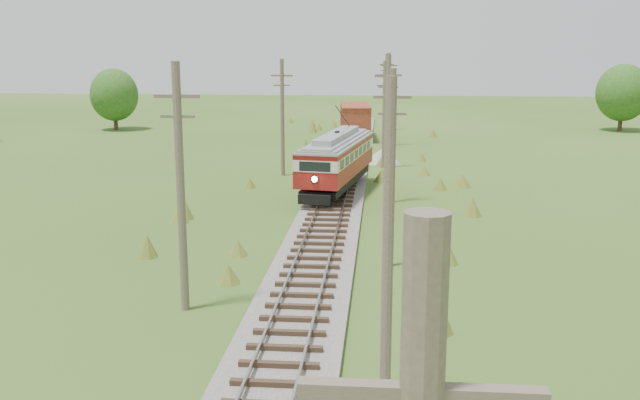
# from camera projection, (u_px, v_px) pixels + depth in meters

# --- Properties ---
(railbed_main) EXTENTS (3.60, 96.00, 0.57)m
(railbed_main) POSITION_uv_depth(u_px,v_px,m) (338.00, 189.00, 47.25)
(railbed_main) COLOR #605B54
(railbed_main) RESTS_ON ground
(streetcar) EXTENTS (4.48, 11.75, 5.31)m
(streetcar) POSITION_uv_depth(u_px,v_px,m) (337.00, 157.00, 45.96)
(streetcar) COLOR black
(streetcar) RESTS_ON ground
(gondola) EXTENTS (3.60, 9.24, 3.00)m
(gondola) POSITION_uv_depth(u_px,v_px,m) (355.00, 118.00, 74.59)
(gondola) COLOR black
(gondola) RESTS_ON ground
(gravel_pile) EXTENTS (3.18, 3.37, 1.15)m
(gravel_pile) POSITION_uv_depth(u_px,v_px,m) (383.00, 157.00, 59.07)
(gravel_pile) COLOR gray
(gravel_pile) RESTS_ON ground
(utility_pole_r_1) EXTENTS (0.30, 0.30, 8.80)m
(utility_pole_r_1) POSITION_uv_depth(u_px,v_px,m) (388.00, 254.00, 17.86)
(utility_pole_r_1) COLOR brown
(utility_pole_r_1) RESTS_ON ground
(utility_pole_r_2) EXTENTS (1.60, 0.30, 8.60)m
(utility_pole_r_2) POSITION_uv_depth(u_px,v_px,m) (391.00, 167.00, 30.49)
(utility_pole_r_2) COLOR brown
(utility_pole_r_2) RESTS_ON ground
(utility_pole_r_3) EXTENTS (1.60, 0.30, 9.00)m
(utility_pole_r_3) POSITION_uv_depth(u_px,v_px,m) (387.00, 128.00, 43.12)
(utility_pole_r_3) COLOR brown
(utility_pole_r_3) RESTS_ON ground
(utility_pole_r_4) EXTENTS (1.60, 0.30, 8.40)m
(utility_pole_r_4) POSITION_uv_depth(u_px,v_px,m) (384.00, 114.00, 55.86)
(utility_pole_r_4) COLOR brown
(utility_pole_r_4) RESTS_ON ground
(utility_pole_r_5) EXTENTS (1.60, 0.30, 8.90)m
(utility_pole_r_5) POSITION_uv_depth(u_px,v_px,m) (388.00, 99.00, 68.42)
(utility_pole_r_5) COLOR brown
(utility_pole_r_5) RESTS_ON ground
(utility_pole_r_6) EXTENTS (1.60, 0.30, 8.70)m
(utility_pole_r_6) POSITION_uv_depth(u_px,v_px,m) (386.00, 91.00, 81.12)
(utility_pole_r_6) COLOR brown
(utility_pole_r_6) RESTS_ON ground
(utility_pole_l_a) EXTENTS (1.60, 0.30, 9.00)m
(utility_pole_l_a) POSITION_uv_depth(u_px,v_px,m) (181.00, 186.00, 25.26)
(utility_pole_l_a) COLOR brown
(utility_pole_l_a) RESTS_ON ground
(utility_pole_l_b) EXTENTS (1.60, 0.30, 8.60)m
(utility_pole_l_b) POSITION_uv_depth(u_px,v_px,m) (282.00, 116.00, 52.59)
(utility_pole_l_b) COLOR brown
(utility_pole_l_b) RESTS_ON ground
(tree_mid_a) EXTENTS (5.46, 5.46, 7.03)m
(tree_mid_a) POSITION_uv_depth(u_px,v_px,m) (114.00, 95.00, 81.96)
(tree_mid_a) COLOR #38281C
(tree_mid_a) RESTS_ON ground
(tree_mid_b) EXTENTS (5.88, 5.88, 7.57)m
(tree_mid_b) POSITION_uv_depth(u_px,v_px,m) (623.00, 93.00, 80.79)
(tree_mid_b) COLOR #38281C
(tree_mid_b) RESTS_ON ground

